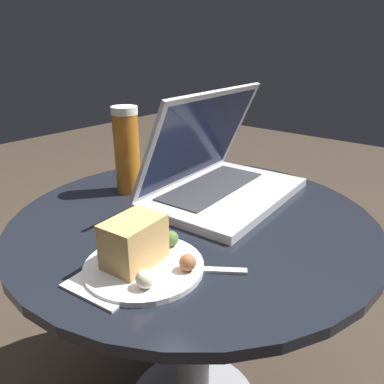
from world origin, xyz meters
The scene contains 6 objects.
table centered at (0.00, 0.00, 0.41)m, with size 0.71×0.71×0.54m.
napkin centered at (-0.22, -0.05, 0.54)m, with size 0.16×0.12×0.00m.
laptop centered at (0.11, 0.03, 0.59)m, with size 0.37×0.26×0.23m.
beer_glass centered at (0.01, 0.20, 0.64)m, with size 0.06×0.06×0.19m.
snack_plate centered at (-0.20, -0.06, 0.57)m, with size 0.18×0.18×0.08m.
fork centered at (-0.17, -0.10, 0.54)m, with size 0.13×0.17×0.00m.
Camera 1 is at (-0.52, -0.43, 0.86)m, focal length 35.00 mm.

